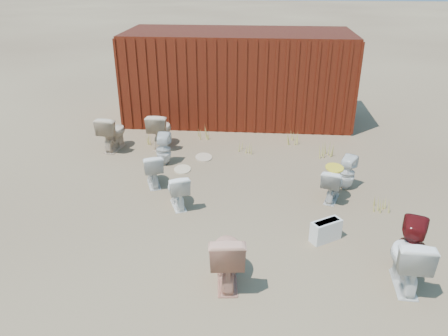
# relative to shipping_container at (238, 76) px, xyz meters

# --- Properties ---
(ground) EXTENTS (100.00, 100.00, 0.00)m
(ground) POSITION_rel_shipping_container_xyz_m (0.00, -5.20, -1.20)
(ground) COLOR brown
(ground) RESTS_ON ground
(shipping_container) EXTENTS (6.00, 2.40, 2.40)m
(shipping_container) POSITION_rel_shipping_container_xyz_m (0.00, 0.00, 0.00)
(shipping_container) COLOR #51110D
(shipping_container) RESTS_ON ground
(toilet_front_a) EXTENTS (0.59, 0.74, 0.66)m
(toilet_front_a) POSITION_rel_shipping_container_xyz_m (-0.80, -5.12, -0.87)
(toilet_front_a) COLOR white
(toilet_front_a) RESTS_ON ground
(toilet_front_pink) EXTENTS (0.56, 0.88, 0.85)m
(toilet_front_pink) POSITION_rel_shipping_container_xyz_m (0.25, -7.13, -0.77)
(toilet_front_pink) COLOR tan
(toilet_front_pink) RESTS_ON ground
(toilet_front_c) EXTENTS (0.60, 0.76, 0.68)m
(toilet_front_c) POSITION_rel_shipping_container_xyz_m (-1.44, -4.33, -0.86)
(toilet_front_c) COLOR silver
(toilet_front_c) RESTS_ON ground
(toilet_front_maroon) EXTENTS (0.47, 0.47, 0.81)m
(toilet_front_maroon) POSITION_rel_shipping_container_xyz_m (2.83, -6.64, -0.79)
(toilet_front_maroon) COLOR #520E10
(toilet_front_maroon) RESTS_ON ground
(toilet_front_e) EXTENTS (0.51, 0.84, 0.83)m
(toilet_front_e) POSITION_rel_shipping_container_xyz_m (2.67, -7.00, -0.78)
(toilet_front_e) COLOR white
(toilet_front_e) RESTS_ON ground
(toilet_back_a) EXTENTS (0.32, 0.33, 0.71)m
(toilet_back_a) POSITION_rel_shipping_container_xyz_m (-1.42, -3.34, -0.84)
(toilet_back_a) COLOR silver
(toilet_back_a) RESTS_ON ground
(toilet_back_beige_left) EXTENTS (0.60, 0.89, 0.84)m
(toilet_back_beige_left) POSITION_rel_shipping_container_xyz_m (-2.79, -2.58, -0.78)
(toilet_back_beige_left) COLOR beige
(toilet_back_beige_left) RESTS_ON ground
(toilet_back_beige_right) EXTENTS (0.52, 0.87, 0.86)m
(toilet_back_beige_right) POSITION_rel_shipping_container_xyz_m (-1.71, -2.33, -0.77)
(toilet_back_beige_right) COLOR beige
(toilet_back_beige_right) RESTS_ON ground
(toilet_back_yellowlid) EXTENTS (0.55, 0.72, 0.64)m
(toilet_back_yellowlid) POSITION_rel_shipping_container_xyz_m (2.02, -4.65, -0.88)
(toilet_back_yellowlid) COLOR silver
(toilet_back_yellowlid) RESTS_ON ground
(toilet_back_e) EXTENTS (0.42, 0.43, 0.68)m
(toilet_back_e) POSITION_rel_shipping_container_xyz_m (2.36, -4.16, -0.86)
(toilet_back_e) COLOR white
(toilet_back_e) RESTS_ON ground
(yellow_lid) EXTENTS (0.33, 0.41, 0.02)m
(yellow_lid) POSITION_rel_shipping_container_xyz_m (2.02, -4.65, -0.54)
(yellow_lid) COLOR gold
(yellow_lid) RESTS_ON toilet_back_yellowlid
(loose_tank) EXTENTS (0.53, 0.44, 0.35)m
(loose_tank) POSITION_rel_shipping_container_xyz_m (1.74, -6.00, -1.02)
(loose_tank) COLOR silver
(loose_tank) RESTS_ON ground
(loose_lid_near) EXTENTS (0.48, 0.57, 0.02)m
(loose_lid_near) POSITION_rel_shipping_container_xyz_m (-0.61, -2.92, -1.19)
(loose_lid_near) COLOR tan
(loose_lid_near) RESTS_ON ground
(loose_lid_far) EXTENTS (0.41, 0.50, 0.02)m
(loose_lid_far) POSITION_rel_shipping_container_xyz_m (-0.98, -3.60, -1.19)
(loose_lid_far) COLOR beige
(loose_lid_far) RESTS_ON ground
(weed_clump_a) EXTENTS (0.36, 0.36, 0.28)m
(weed_clump_a) POSITION_rel_shipping_container_xyz_m (-1.91, -2.11, -1.06)
(weed_clump_a) COLOR #A89D43
(weed_clump_a) RESTS_ON ground
(weed_clump_b) EXTENTS (0.32, 0.32, 0.28)m
(weed_clump_b) POSITION_rel_shipping_container_xyz_m (0.30, -2.49, -1.06)
(weed_clump_b) COLOR #A89D43
(weed_clump_b) RESTS_ON ground
(weed_clump_c) EXTENTS (0.36, 0.36, 0.34)m
(weed_clump_c) POSITION_rel_shipping_container_xyz_m (2.17, -2.55, -1.03)
(weed_clump_c) COLOR #A89D43
(weed_clump_c) RESTS_ON ground
(weed_clump_d) EXTENTS (0.30, 0.30, 0.28)m
(weed_clump_d) POSITION_rel_shipping_container_xyz_m (-0.78, -1.70, -1.06)
(weed_clump_d) COLOR #A89D43
(weed_clump_d) RESTS_ON ground
(weed_clump_e) EXTENTS (0.34, 0.34, 0.33)m
(weed_clump_e) POSITION_rel_shipping_container_xyz_m (1.45, -1.82, -1.03)
(weed_clump_e) COLOR #A89D43
(weed_clump_e) RESTS_ON ground
(weed_clump_f) EXTENTS (0.28, 0.28, 0.26)m
(weed_clump_f) POSITION_rel_shipping_container_xyz_m (2.83, -4.94, -1.07)
(weed_clump_f) COLOR #A89D43
(weed_clump_f) RESTS_ON ground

